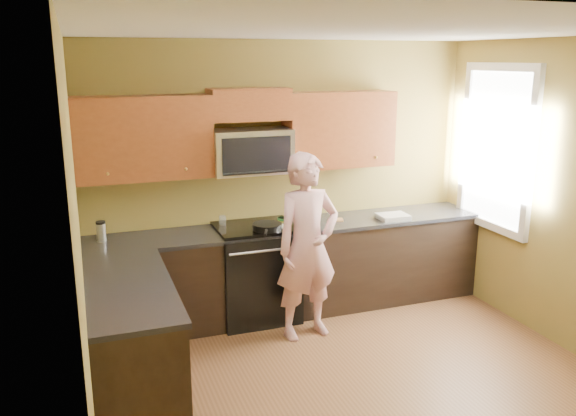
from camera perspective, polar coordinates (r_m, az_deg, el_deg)
name	(u,v)px	position (r m, az deg, el deg)	size (l,w,h in m)	color
floor	(370,396)	(4.81, 7.90, -17.52)	(4.00, 4.00, 0.00)	brown
ceiling	(384,30)	(4.10, 9.24, 16.57)	(4.00, 4.00, 0.00)	white
wall_back	(283,176)	(6.04, -0.48, 3.08)	(4.00, 4.00, 0.00)	brown
wall_left	(80,259)	(3.78, -19.40, -4.67)	(4.00, 4.00, 0.00)	brown
cabinet_back_run	(293,270)	(6.02, 0.50, -5.98)	(4.00, 0.60, 0.88)	black
cabinet_left_run	(132,345)	(4.69, -14.85, -12.63)	(0.60, 1.60, 0.88)	black
countertop_back	(294,226)	(5.86, 0.54, -1.79)	(4.00, 0.62, 0.04)	black
countertop_left	(129,287)	(4.50, -15.10, -7.38)	(0.62, 1.60, 0.04)	black
stove	(256,272)	(5.86, -3.10, -6.19)	(0.76, 0.65, 0.95)	black
microwave	(251,173)	(5.71, -3.60, 3.43)	(0.76, 0.40, 0.42)	silver
upper_cab_left	(146,179)	(5.56, -13.55, 2.75)	(1.22, 0.33, 0.75)	brown
upper_cab_right	(338,166)	(6.07, 4.87, 4.05)	(1.12, 0.33, 0.75)	brown
upper_cab_over_mw	(249,104)	(5.66, -3.81, 9.96)	(0.76, 0.33, 0.30)	brown
window	(497,148)	(6.27, 19.51, 5.46)	(0.06, 1.06, 1.66)	white
woman	(307,247)	(5.37, 1.89, -3.76)	(0.63, 0.41, 1.72)	#D66B78
frying_pan	(267,230)	(5.58, -2.02, -2.10)	(0.28, 0.49, 0.06)	black
butter_tub	(284,225)	(5.85, -0.41, -1.62)	(0.13, 0.13, 0.09)	yellow
toast_slice	(338,220)	(6.02, 4.80, -1.14)	(0.11, 0.11, 0.01)	#B27F47
napkin_a	(281,227)	(5.67, -0.70, -1.84)	(0.11, 0.12, 0.06)	silver
napkin_b	(305,219)	(5.94, 1.67, -1.04)	(0.12, 0.13, 0.07)	silver
dish_towel	(393,217)	(6.14, 10.10, -0.84)	(0.30, 0.24, 0.05)	silver
travel_mug	(102,241)	(5.59, -17.52, -3.07)	(0.09, 0.09, 0.18)	silver
glass_c	(223,222)	(5.76, -6.34, -1.35)	(0.07, 0.07, 0.12)	silver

